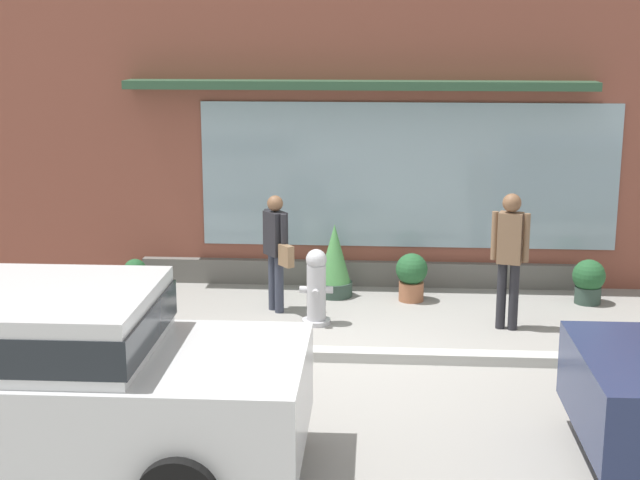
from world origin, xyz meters
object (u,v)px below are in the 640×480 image
fire_hydrant (316,287)px  potted_plant_corner_tall (334,262)px  potted_plant_window_right (135,275)px  potted_plant_low_front (588,280)px  pedestrian_with_handbag (276,245)px  potted_plant_near_hydrant (412,275)px  pedestrian_passerby (510,250)px  parked_car_silver (22,370)px

fire_hydrant → potted_plant_corner_tall: 1.29m
potted_plant_window_right → potted_plant_low_front: bearing=-0.6°
pedestrian_with_handbag → potted_plant_near_hydrant: 1.99m
potted_plant_corner_tall → potted_plant_window_right: 2.86m
pedestrian_with_handbag → potted_plant_low_front: size_ratio=2.55×
fire_hydrant → potted_plant_near_hydrant: fire_hydrant is taller
potted_plant_low_front → pedestrian_with_handbag: bearing=-170.9°
pedestrian_with_handbag → pedestrian_passerby: pedestrian_passerby is taller
parked_car_silver → potted_plant_corner_tall: (2.31, 5.50, -0.42)m
potted_plant_window_right → parked_car_silver: bearing=-84.4°
pedestrian_with_handbag → potted_plant_corner_tall: (0.72, 0.78, -0.41)m
potted_plant_low_front → potted_plant_corner_tall: bearing=178.2°
fire_hydrant → pedestrian_passerby: pedestrian_passerby is taller
fire_hydrant → potted_plant_window_right: (-2.69, 1.24, -0.23)m
fire_hydrant → potted_plant_corner_tall: size_ratio=0.95×
fire_hydrant → pedestrian_passerby: 2.47m
potted_plant_window_right → fire_hydrant: bearing=-24.8°
potted_plant_corner_tall → potted_plant_window_right: (-2.85, -0.04, -0.24)m
pedestrian_with_handbag → parked_car_silver: size_ratio=0.34×
potted_plant_near_hydrant → potted_plant_corner_tall: size_ratio=0.65×
fire_hydrant → potted_plant_window_right: fire_hydrant is taller
pedestrian_passerby → potted_plant_low_front: pedestrian_passerby is taller
pedestrian_passerby → potted_plant_window_right: bearing=-177.6°
parked_car_silver → potted_plant_window_right: size_ratio=9.33×
parked_car_silver → potted_plant_low_front: size_ratio=7.48×
potted_plant_corner_tall → pedestrian_passerby: bearing=-30.3°
pedestrian_with_handbag → potted_plant_corner_tall: size_ratio=1.52×
pedestrian_passerby → potted_plant_window_right: (-5.10, 1.27, -0.76)m
parked_car_silver → potted_plant_near_hydrant: size_ratio=6.86×
pedestrian_with_handbag → parked_car_silver: parked_car_silver is taller
parked_car_silver → potted_plant_near_hydrant: parked_car_silver is taller
pedestrian_passerby → potted_plant_corner_tall: 2.65m
pedestrian_with_handbag → pedestrian_passerby: size_ratio=0.91×
pedestrian_passerby → potted_plant_window_right: 5.31m
potted_plant_near_hydrant → pedestrian_with_handbag: bearing=-160.7°
pedestrian_passerby → potted_plant_near_hydrant: pedestrian_passerby is taller
potted_plant_low_front → potted_plant_window_right: 6.35m
fire_hydrant → potted_plant_corner_tall: (0.16, 1.28, 0.01)m
fire_hydrant → potted_plant_corner_tall: bearing=82.9°
potted_plant_near_hydrant → potted_plant_corner_tall: bearing=171.9°
parked_car_silver → pedestrian_with_handbag: bearing=70.9°
potted_plant_corner_tall → potted_plant_window_right: bearing=-179.2°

